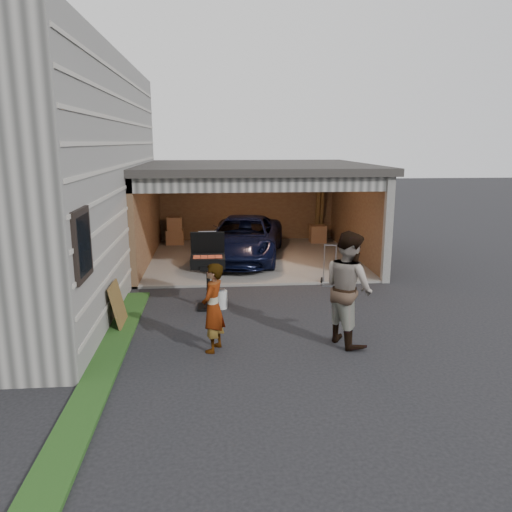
{
  "coord_description": "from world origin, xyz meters",
  "views": [
    {
      "loc": [
        -0.47,
        -8.46,
        3.53
      ],
      "look_at": [
        0.43,
        1.87,
        1.15
      ],
      "focal_mm": 35.0,
      "sensor_mm": 36.0,
      "label": 1
    }
  ],
  "objects_px": {
    "woman": "(213,308)",
    "bbq_grill": "(208,264)",
    "plywood_panel": "(118,305)",
    "minivan": "(244,240)",
    "propane_tank": "(221,299)",
    "hand_truck": "(329,277)",
    "man": "(348,288)"
  },
  "relations": [
    {
      "from": "man",
      "to": "plywood_panel",
      "type": "relative_size",
      "value": 2.31
    },
    {
      "from": "woman",
      "to": "hand_truck",
      "type": "height_order",
      "value": "woman"
    },
    {
      "from": "bbq_grill",
      "to": "plywood_panel",
      "type": "xyz_separation_m",
      "value": [
        -1.74,
        -0.99,
        -0.53
      ]
    },
    {
      "from": "minivan",
      "to": "plywood_panel",
      "type": "distance_m",
      "value": 6.01
    },
    {
      "from": "plywood_panel",
      "to": "hand_truck",
      "type": "bearing_deg",
      "value": 27.85
    },
    {
      "from": "plywood_panel",
      "to": "minivan",
      "type": "bearing_deg",
      "value": 62.47
    },
    {
      "from": "propane_tank",
      "to": "woman",
      "type": "bearing_deg",
      "value": -94.4
    },
    {
      "from": "minivan",
      "to": "bbq_grill",
      "type": "bearing_deg",
      "value": -92.37
    },
    {
      "from": "plywood_panel",
      "to": "hand_truck",
      "type": "relative_size",
      "value": 0.85
    },
    {
      "from": "man",
      "to": "propane_tank",
      "type": "relative_size",
      "value": 5.17
    },
    {
      "from": "man",
      "to": "propane_tank",
      "type": "bearing_deg",
      "value": 26.23
    },
    {
      "from": "woman",
      "to": "plywood_panel",
      "type": "xyz_separation_m",
      "value": [
        -1.84,
        1.31,
        -0.34
      ]
    },
    {
      "from": "minivan",
      "to": "propane_tank",
      "type": "bearing_deg",
      "value": -88.79
    },
    {
      "from": "woman",
      "to": "propane_tank",
      "type": "distance_m",
      "value": 2.32
    },
    {
      "from": "woman",
      "to": "plywood_panel",
      "type": "distance_m",
      "value": 2.29
    },
    {
      "from": "man",
      "to": "bbq_grill",
      "type": "relative_size",
      "value": 1.25
    },
    {
      "from": "propane_tank",
      "to": "hand_truck",
      "type": "xyz_separation_m",
      "value": [
        2.75,
        1.59,
        0.0
      ]
    },
    {
      "from": "man",
      "to": "propane_tank",
      "type": "xyz_separation_m",
      "value": [
        -2.21,
        2.08,
        -0.82
      ]
    },
    {
      "from": "minivan",
      "to": "plywood_panel",
      "type": "bearing_deg",
      "value": -106.48
    },
    {
      "from": "man",
      "to": "plywood_panel",
      "type": "xyz_separation_m",
      "value": [
        -4.22,
        1.15,
        -0.58
      ]
    },
    {
      "from": "minivan",
      "to": "man",
      "type": "xyz_separation_m",
      "value": [
        1.45,
        -6.48,
        0.38
      ]
    },
    {
      "from": "bbq_grill",
      "to": "hand_truck",
      "type": "bearing_deg",
      "value": 26.8
    },
    {
      "from": "propane_tank",
      "to": "plywood_panel",
      "type": "xyz_separation_m",
      "value": [
        -2.01,
        -0.93,
        0.24
      ]
    },
    {
      "from": "minivan",
      "to": "man",
      "type": "bearing_deg",
      "value": -66.34
    },
    {
      "from": "plywood_panel",
      "to": "bbq_grill",
      "type": "bearing_deg",
      "value": 29.62
    },
    {
      "from": "bbq_grill",
      "to": "man",
      "type": "bearing_deg",
      "value": -40.77
    },
    {
      "from": "bbq_grill",
      "to": "hand_truck",
      "type": "relative_size",
      "value": 1.57
    },
    {
      "from": "man",
      "to": "hand_truck",
      "type": "xyz_separation_m",
      "value": [
        0.54,
        3.67,
        -0.82
      ]
    },
    {
      "from": "minivan",
      "to": "propane_tank",
      "type": "distance_m",
      "value": 4.48
    },
    {
      "from": "woman",
      "to": "bbq_grill",
      "type": "distance_m",
      "value": 2.31
    },
    {
      "from": "woman",
      "to": "propane_tank",
      "type": "relative_size",
      "value": 3.95
    },
    {
      "from": "woman",
      "to": "plywood_panel",
      "type": "relative_size",
      "value": 1.76
    }
  ]
}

